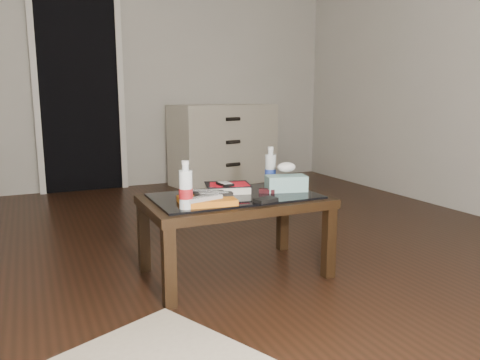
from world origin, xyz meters
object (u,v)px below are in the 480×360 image
Objects in this scene: textbook at (228,188)px; coffee_table at (235,206)px; water_bottle_left at (186,185)px; tissue_box at (286,183)px; dresser at (224,144)px; water_bottle_right at (270,166)px.

coffee_table is at bearing -75.31° from textbook.
water_bottle_left reaches higher than textbook.
textbook is at bearing 89.92° from coffee_table.
tissue_box is at bearing -3.28° from coffee_table.
dresser is 2.72m from tissue_box.
water_bottle_right is 0.21m from tissue_box.
textbook is 0.34m from tissue_box.
dresser reaches higher than tissue_box.
water_bottle_left is 1.00× the size of water_bottle_right.
dresser is at bearing 82.63° from textbook.
textbook is 1.05× the size of water_bottle_right.
dresser is 2.71m from textbook.
water_bottle_left is (-0.34, -0.18, 0.18)m from coffee_table.
textbook is 1.05× the size of water_bottle_left.
water_bottle_left reaches higher than coffee_table.
dresser is at bearing 88.62° from tissue_box.
water_bottle_left is at bearing -151.86° from coffee_table.
coffee_table is at bearing 28.14° from water_bottle_left.
tissue_box is at bearing -116.49° from dresser.
water_bottle_right is (-0.70, -2.43, 0.13)m from dresser.
water_bottle_right is (0.66, 0.36, 0.00)m from water_bottle_left.
water_bottle_right is (0.32, 0.18, 0.18)m from coffee_table.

